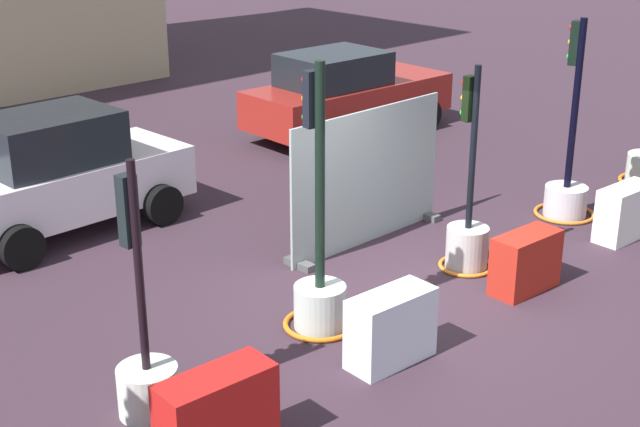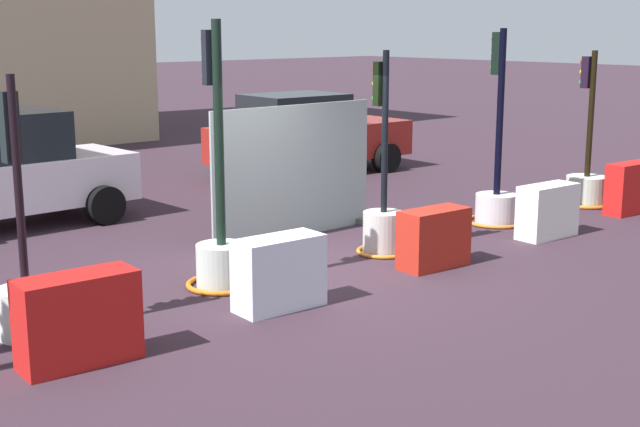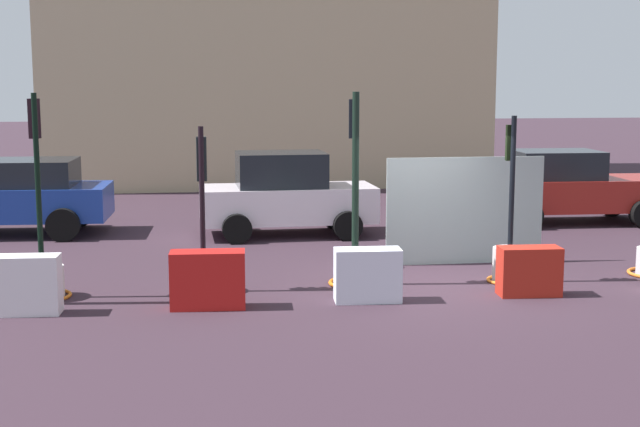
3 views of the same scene
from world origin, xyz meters
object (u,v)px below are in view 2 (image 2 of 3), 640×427
at_px(construction_barrier_1, 78,320).
at_px(construction_barrier_5, 632,188).
at_px(traffic_light_5, 586,182).
at_px(car_white_van, 6,172).
at_px(traffic_light_4, 496,193).
at_px(construction_barrier_4, 548,211).
at_px(traffic_light_1, 25,288).
at_px(construction_barrier_2, 279,273).
at_px(construction_barrier_3, 434,238).
at_px(traffic_light_3, 383,221).
at_px(traffic_light_2, 221,244).
at_px(car_red_compact, 307,135).

distance_m(construction_barrier_1, construction_barrier_5, 10.31).
xyz_separation_m(traffic_light_5, car_white_van, (-8.50, 5.13, 0.47)).
bearing_deg(construction_barrier_5, traffic_light_4, 156.47).
distance_m(traffic_light_4, construction_barrier_4, 1.16).
height_order(construction_barrier_4, car_white_van, car_white_van).
bearing_deg(traffic_light_4, traffic_light_1, -179.25).
bearing_deg(traffic_light_4, construction_barrier_4, -100.72).
bearing_deg(traffic_light_5, construction_barrier_2, -172.77).
xyz_separation_m(traffic_light_5, construction_barrier_5, (-0.04, -0.91, 0.02)).
relative_size(traffic_light_1, construction_barrier_3, 2.69).
bearing_deg(construction_barrier_3, construction_barrier_1, -179.28).
bearing_deg(traffic_light_3, traffic_light_5, 0.19).
height_order(traffic_light_2, traffic_light_3, traffic_light_2).
relative_size(traffic_light_1, car_white_van, 0.70).
xyz_separation_m(car_white_van, car_red_compact, (6.92, 0.75, -0.04)).
relative_size(traffic_light_2, construction_barrier_4, 3.14).
xyz_separation_m(traffic_light_5, construction_barrier_1, (-10.35, -1.05, 0.02)).
height_order(traffic_light_2, construction_barrier_3, traffic_light_2).
bearing_deg(traffic_light_5, traffic_light_2, 178.88).
relative_size(traffic_light_4, construction_barrier_3, 3.12).
distance_m(construction_barrier_1, construction_barrier_2, 2.48).
height_order(traffic_light_1, traffic_light_3, traffic_light_3).
distance_m(construction_barrier_1, car_white_van, 6.47).
height_order(construction_barrier_2, construction_barrier_3, construction_barrier_2).
bearing_deg(traffic_light_2, car_red_compact, 42.34).
height_order(traffic_light_5, car_white_van, traffic_light_5).
xyz_separation_m(traffic_light_3, construction_barrier_5, (5.16, -0.89, -0.03)).
distance_m(construction_barrier_2, construction_barrier_4, 5.23).
xyz_separation_m(traffic_light_4, construction_barrier_5, (2.39, -1.04, -0.06)).
bearing_deg(construction_barrier_4, traffic_light_2, 167.59).
xyz_separation_m(traffic_light_3, construction_barrier_4, (2.56, -0.98, -0.06)).
bearing_deg(traffic_light_5, car_red_compact, 105.01).
bearing_deg(car_red_compact, traffic_light_5, -74.99).
distance_m(traffic_light_4, car_white_van, 7.87).
distance_m(car_white_van, car_red_compact, 6.96).
distance_m(traffic_light_1, construction_barrier_1, 1.09).
bearing_deg(traffic_light_5, construction_barrier_5, -92.44).
bearing_deg(car_red_compact, construction_barrier_3, -117.99).
bearing_deg(construction_barrier_2, car_white_van, 95.85).
xyz_separation_m(traffic_light_4, car_white_van, (-6.07, 5.00, 0.39)).
height_order(traffic_light_1, traffic_light_2, traffic_light_2).
bearing_deg(traffic_light_5, construction_barrier_1, -174.21).
bearing_deg(construction_barrier_1, traffic_light_4, 8.52).
distance_m(construction_barrier_4, construction_barrier_5, 2.61).
relative_size(construction_barrier_1, construction_barrier_2, 1.09).
height_order(traffic_light_3, construction_barrier_2, traffic_light_3).
relative_size(car_white_van, car_red_compact, 0.85).
xyz_separation_m(traffic_light_4, construction_barrier_1, (-7.92, -1.19, -0.06)).
relative_size(construction_barrier_1, car_red_compact, 0.25).
bearing_deg(construction_barrier_4, construction_barrier_5, 1.97).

